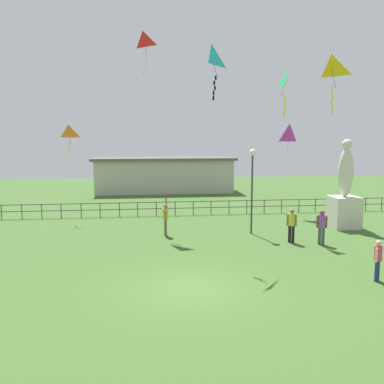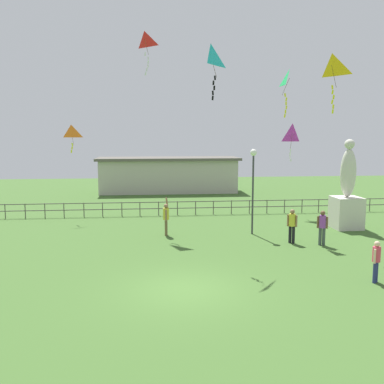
{
  "view_description": "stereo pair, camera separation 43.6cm",
  "coord_description": "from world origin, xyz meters",
  "px_view_note": "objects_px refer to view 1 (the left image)",
  "views": [
    {
      "loc": [
        -1.63,
        -14.05,
        5.33
      ],
      "look_at": [
        0.91,
        6.58,
        2.56
      ],
      "focal_mm": 39.47,
      "sensor_mm": 36.0,
      "label": 1
    },
    {
      "loc": [
        -1.2,
        -14.1,
        5.33
      ],
      "look_at": [
        0.91,
        6.58,
        2.56
      ],
      "focal_mm": 39.47,
      "sensor_mm": 36.0,
      "label": 2
    }
  ],
  "objects_px": {
    "person_0": "(292,223)",
    "kite_0": "(289,134)",
    "person_2": "(378,258)",
    "lamppost": "(252,173)",
    "kite_3": "(143,41)",
    "kite_6": "(331,68)",
    "kite_1": "(211,57)",
    "person_3": "(165,217)",
    "statue_monument": "(345,199)",
    "kite_4": "(288,81)",
    "person_1": "(322,225)",
    "kite_2": "(68,132)"
  },
  "relations": [
    {
      "from": "person_0",
      "to": "kite_0",
      "type": "distance_m",
      "value": 9.09
    },
    {
      "from": "person_2",
      "to": "person_0",
      "type": "bearing_deg",
      "value": 100.85
    },
    {
      "from": "lamppost",
      "to": "kite_3",
      "type": "distance_m",
      "value": 9.95
    },
    {
      "from": "kite_3",
      "to": "kite_6",
      "type": "bearing_deg",
      "value": -36.19
    },
    {
      "from": "kite_1",
      "to": "kite_6",
      "type": "relative_size",
      "value": 0.92
    },
    {
      "from": "person_3",
      "to": "kite_3",
      "type": "relative_size",
      "value": 0.82
    },
    {
      "from": "statue_monument",
      "to": "lamppost",
      "type": "distance_m",
      "value": 6.06
    },
    {
      "from": "person_2",
      "to": "kite_1",
      "type": "relative_size",
      "value": 0.63
    },
    {
      "from": "person_2",
      "to": "kite_3",
      "type": "xyz_separation_m",
      "value": [
        -8.35,
        11.33,
        9.9
      ]
    },
    {
      "from": "kite_3",
      "to": "kite_4",
      "type": "distance_m",
      "value": 8.6
    },
    {
      "from": "statue_monument",
      "to": "person_1",
      "type": "relative_size",
      "value": 2.99
    },
    {
      "from": "lamppost",
      "to": "person_3",
      "type": "distance_m",
      "value": 5.25
    },
    {
      "from": "person_1",
      "to": "kite_0",
      "type": "bearing_deg",
      "value": 81.94
    },
    {
      "from": "person_2",
      "to": "kite_2",
      "type": "relative_size",
      "value": 0.88
    },
    {
      "from": "kite_6",
      "to": "kite_2",
      "type": "bearing_deg",
      "value": 146.65
    },
    {
      "from": "lamppost",
      "to": "person_3",
      "type": "relative_size",
      "value": 2.29
    },
    {
      "from": "person_3",
      "to": "kite_6",
      "type": "distance_m",
      "value": 11.03
    },
    {
      "from": "person_1",
      "to": "person_2",
      "type": "xyz_separation_m",
      "value": [
        -0.2,
        -5.32,
        -0.1
      ]
    },
    {
      "from": "person_0",
      "to": "kite_1",
      "type": "xyz_separation_m",
      "value": [
        -4.28,
        -0.93,
        7.79
      ]
    },
    {
      "from": "person_3",
      "to": "kite_2",
      "type": "height_order",
      "value": "kite_2"
    },
    {
      "from": "kite_3",
      "to": "person_3",
      "type": "bearing_deg",
      "value": -71.91
    },
    {
      "from": "person_2",
      "to": "kite_1",
      "type": "bearing_deg",
      "value": 137.51
    },
    {
      "from": "kite_0",
      "to": "kite_6",
      "type": "xyz_separation_m",
      "value": [
        -1.12,
        -8.34,
        2.98
      ]
    },
    {
      "from": "person_1",
      "to": "person_3",
      "type": "distance_m",
      "value": 8.04
    },
    {
      "from": "statue_monument",
      "to": "lamppost",
      "type": "relative_size",
      "value": 1.11
    },
    {
      "from": "statue_monument",
      "to": "kite_2",
      "type": "distance_m",
      "value": 17.45
    },
    {
      "from": "kite_4",
      "to": "kite_6",
      "type": "height_order",
      "value": "kite_6"
    },
    {
      "from": "statue_monument",
      "to": "kite_4",
      "type": "distance_m",
      "value": 7.6
    },
    {
      "from": "person_0",
      "to": "person_3",
      "type": "height_order",
      "value": "person_3"
    },
    {
      "from": "person_1",
      "to": "person_3",
      "type": "height_order",
      "value": "person_3"
    },
    {
      "from": "kite_3",
      "to": "kite_0",
      "type": "bearing_deg",
      "value": 12.04
    },
    {
      "from": "person_3",
      "to": "person_2",
      "type": "bearing_deg",
      "value": -48.16
    },
    {
      "from": "kite_0",
      "to": "kite_3",
      "type": "distance_m",
      "value": 11.25
    },
    {
      "from": "person_1",
      "to": "kite_6",
      "type": "height_order",
      "value": "kite_6"
    },
    {
      "from": "kite_0",
      "to": "kite_6",
      "type": "relative_size",
      "value": 0.96
    },
    {
      "from": "kite_0",
      "to": "kite_6",
      "type": "distance_m",
      "value": 8.93
    },
    {
      "from": "person_3",
      "to": "kite_0",
      "type": "relative_size",
      "value": 0.8
    },
    {
      "from": "statue_monument",
      "to": "kite_3",
      "type": "xyz_separation_m",
      "value": [
        -11.5,
        2.43,
        9.08
      ]
    },
    {
      "from": "kite_4",
      "to": "person_0",
      "type": "bearing_deg",
      "value": -101.04
    },
    {
      "from": "kite_0",
      "to": "kite_3",
      "type": "height_order",
      "value": "kite_3"
    },
    {
      "from": "person_0",
      "to": "kite_4",
      "type": "xyz_separation_m",
      "value": [
        0.51,
        2.63,
        7.3
      ]
    },
    {
      "from": "kite_3",
      "to": "statue_monument",
      "type": "bearing_deg",
      "value": -11.93
    },
    {
      "from": "kite_6",
      "to": "kite_0",
      "type": "bearing_deg",
      "value": 82.34
    },
    {
      "from": "person_0",
      "to": "lamppost",
      "type": "bearing_deg",
      "value": 124.54
    },
    {
      "from": "lamppost",
      "to": "person_0",
      "type": "bearing_deg",
      "value": -55.46
    },
    {
      "from": "kite_3",
      "to": "kite_4",
      "type": "relative_size",
      "value": 0.96
    },
    {
      "from": "kite_0",
      "to": "kite_6",
      "type": "height_order",
      "value": "kite_6"
    },
    {
      "from": "person_0",
      "to": "person_1",
      "type": "relative_size",
      "value": 1.0
    },
    {
      "from": "person_0",
      "to": "kite_3",
      "type": "distance_m",
      "value": 13.34
    },
    {
      "from": "kite_6",
      "to": "kite_3",
      "type": "bearing_deg",
      "value": 143.81
    }
  ]
}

